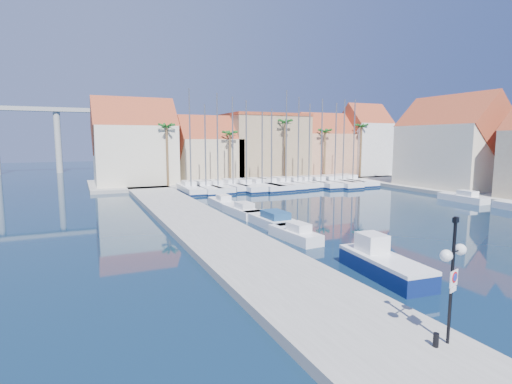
# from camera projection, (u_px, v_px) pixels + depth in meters

# --- Properties ---
(ground) EXTENTS (260.00, 260.00, 0.00)m
(ground) POSITION_uv_depth(u_px,v_px,m) (407.00, 260.00, 24.83)
(ground) COLOR #081C31
(ground) RESTS_ON ground
(quay_west) EXTENTS (6.00, 77.00, 0.50)m
(quay_west) POSITION_uv_depth(u_px,v_px,m) (204.00, 226.00, 33.34)
(quay_west) COLOR gray
(quay_west) RESTS_ON ground
(shore_north) EXTENTS (54.00, 16.00, 0.50)m
(shore_north) POSITION_uv_depth(u_px,v_px,m) (250.00, 179.00, 72.26)
(shore_north) COLOR gray
(shore_north) RESTS_ON ground
(shore_east) EXTENTS (12.00, 60.00, 0.50)m
(shore_east) POSITION_uv_depth(u_px,v_px,m) (507.00, 196.00, 51.36)
(shore_east) COLOR gray
(shore_east) RESTS_ON ground
(lamp_post) EXTENTS (1.46, 0.73, 4.45)m
(lamp_post) POSITION_uv_depth(u_px,v_px,m) (453.00, 261.00, 13.39)
(lamp_post) COLOR black
(lamp_post) RESTS_ON quay_west
(bollard) EXTENTS (0.20, 0.20, 0.49)m
(bollard) POSITION_uv_depth(u_px,v_px,m) (436.00, 340.00, 13.50)
(bollard) COLOR black
(bollard) RESTS_ON quay_west
(fishing_boat) EXTENTS (2.55, 6.24, 2.13)m
(fishing_boat) POSITION_uv_depth(u_px,v_px,m) (383.00, 263.00, 22.01)
(fishing_boat) COLOR #0E1D53
(fishing_boat) RESTS_ON ground
(motorboat_west_0) EXTENTS (2.02, 5.16, 1.40)m
(motorboat_west_0) POSITION_uv_depth(u_px,v_px,m) (295.00, 234.00, 29.70)
(motorboat_west_0) COLOR white
(motorboat_west_0) RESTS_ON ground
(motorboat_west_1) EXTENTS (2.55, 7.42, 1.40)m
(motorboat_west_1) POSITION_uv_depth(u_px,v_px,m) (272.00, 220.00, 34.68)
(motorboat_west_1) COLOR white
(motorboat_west_1) RESTS_ON ground
(motorboat_west_2) EXTENTS (2.14, 5.87, 1.40)m
(motorboat_west_2) POSITION_uv_depth(u_px,v_px,m) (242.00, 211.00, 39.34)
(motorboat_west_2) COLOR white
(motorboat_west_2) RESTS_ON ground
(motorboat_west_3) EXTENTS (1.88, 5.46, 1.40)m
(motorboat_west_3) POSITION_uv_depth(u_px,v_px,m) (222.00, 202.00, 44.47)
(motorboat_west_3) COLOR white
(motorboat_west_3) RESTS_ON ground
(motorboat_east_1) EXTENTS (1.90, 5.90, 1.40)m
(motorboat_east_1) POSITION_uv_depth(u_px,v_px,m) (463.00, 197.00, 48.17)
(motorboat_east_1) COLOR white
(motorboat_east_1) RESTS_ON ground
(sailboat_0) EXTENTS (2.66, 9.14, 14.36)m
(sailboat_0) POSITION_uv_depth(u_px,v_px,m) (190.00, 188.00, 56.15)
(sailboat_0) COLOR white
(sailboat_0) RESTS_ON ground
(sailboat_1) EXTENTS (3.02, 9.82, 12.28)m
(sailboat_1) POSITION_uv_depth(u_px,v_px,m) (205.00, 188.00, 56.74)
(sailboat_1) COLOR white
(sailboat_1) RESTS_ON ground
(sailboat_2) EXTENTS (2.47, 9.24, 13.88)m
(sailboat_2) POSITION_uv_depth(u_px,v_px,m) (217.00, 187.00, 57.68)
(sailboat_2) COLOR white
(sailboat_2) RESTS_ON ground
(sailboat_3) EXTENTS (2.71, 8.53, 13.54)m
(sailboat_3) POSITION_uv_depth(u_px,v_px,m) (232.00, 186.00, 59.06)
(sailboat_3) COLOR white
(sailboat_3) RESTS_ON ground
(sailboat_4) EXTENTS (2.87, 10.15, 13.04)m
(sailboat_4) POSITION_uv_depth(u_px,v_px,m) (245.00, 186.00, 59.01)
(sailboat_4) COLOR white
(sailboat_4) RESTS_ON ground
(sailboat_5) EXTENTS (3.69, 11.10, 11.56)m
(sailboat_5) POSITION_uv_depth(u_px,v_px,m) (260.00, 185.00, 60.20)
(sailboat_5) COLOR white
(sailboat_5) RESTS_ON ground
(sailboat_6) EXTENTS (3.28, 10.62, 11.97)m
(sailboat_6) POSITION_uv_depth(u_px,v_px,m) (269.00, 185.00, 60.75)
(sailboat_6) COLOR white
(sailboat_6) RESTS_ON ground
(sailboat_7) EXTENTS (2.73, 10.24, 14.76)m
(sailboat_7) POSITION_uv_depth(u_px,v_px,m) (284.00, 184.00, 62.01)
(sailboat_7) COLOR white
(sailboat_7) RESTS_ON ground
(sailboat_8) EXTENTS (3.11, 9.04, 13.82)m
(sailboat_8) POSITION_uv_depth(u_px,v_px,m) (296.00, 183.00, 62.51)
(sailboat_8) COLOR white
(sailboat_8) RESTS_ON ground
(sailboat_9) EXTENTS (2.29, 8.20, 12.93)m
(sailboat_9) POSITION_uv_depth(u_px,v_px,m) (307.00, 183.00, 63.52)
(sailboat_9) COLOR white
(sailboat_9) RESTS_ON ground
(sailboat_10) EXTENTS (3.05, 10.65, 13.69)m
(sailboat_10) POSITION_uv_depth(u_px,v_px,m) (319.00, 183.00, 63.83)
(sailboat_10) COLOR white
(sailboat_10) RESTS_ON ground
(sailboat_11) EXTENTS (3.41, 11.97, 13.13)m
(sailboat_11) POSITION_uv_depth(u_px,v_px,m) (332.00, 182.00, 64.48)
(sailboat_11) COLOR white
(sailboat_11) RESTS_ON ground
(sailboat_12) EXTENTS (2.89, 10.19, 13.81)m
(sailboat_12) POSITION_uv_depth(u_px,v_px,m) (340.00, 181.00, 65.76)
(sailboat_12) COLOR white
(sailboat_12) RESTS_ON ground
(sailboat_13) EXTENTS (3.47, 11.56, 13.86)m
(sailboat_13) POSITION_uv_depth(u_px,v_px,m) (350.00, 181.00, 66.69)
(sailboat_13) COLOR white
(sailboat_13) RESTS_ON ground
(building_0) EXTENTS (12.30, 9.00, 13.50)m
(building_0) POSITION_uv_depth(u_px,v_px,m) (135.00, 145.00, 62.40)
(building_0) COLOR beige
(building_0) RESTS_ON shore_north
(building_1) EXTENTS (10.30, 8.00, 11.00)m
(building_1) POSITION_uv_depth(u_px,v_px,m) (208.00, 152.00, 67.44)
(building_1) COLOR tan
(building_1) RESTS_ON shore_north
(building_2) EXTENTS (14.20, 10.20, 11.50)m
(building_2) POSITION_uv_depth(u_px,v_px,m) (265.00, 146.00, 72.69)
(building_2) COLOR #9A865F
(building_2) RESTS_ON shore_north
(building_3) EXTENTS (10.30, 8.00, 12.00)m
(building_3) POSITION_uv_depth(u_px,v_px,m) (323.00, 148.00, 76.71)
(building_3) COLOR tan
(building_3) RESTS_ON shore_north
(building_4) EXTENTS (8.30, 8.00, 14.00)m
(building_4) POSITION_uv_depth(u_px,v_px,m) (364.00, 142.00, 79.32)
(building_4) COLOR silver
(building_4) RESTS_ON shore_north
(building_6) EXTENTS (9.00, 14.30, 13.50)m
(building_6) POSITION_uv_depth(u_px,v_px,m) (451.00, 146.00, 58.67)
(building_6) COLOR beige
(building_6) RESTS_ON shore_east
(palm_0) EXTENTS (2.60, 2.60, 10.15)m
(palm_0) POSITION_uv_depth(u_px,v_px,m) (167.00, 128.00, 59.17)
(palm_0) COLOR brown
(palm_0) RESTS_ON shore_north
(palm_1) EXTENTS (2.60, 2.60, 9.15)m
(palm_1) POSITION_uv_depth(u_px,v_px,m) (230.00, 135.00, 63.36)
(palm_1) COLOR brown
(palm_1) RESTS_ON shore_north
(palm_2) EXTENTS (2.60, 2.60, 11.15)m
(palm_2) POSITION_uv_depth(u_px,v_px,m) (285.00, 124.00, 67.18)
(palm_2) COLOR brown
(palm_2) RESTS_ON shore_north
(palm_3) EXTENTS (2.60, 2.60, 9.65)m
(palm_3) POSITION_uv_depth(u_px,v_px,m) (325.00, 133.00, 70.61)
(palm_3) COLOR brown
(palm_3) RESTS_ON shore_north
(palm_4) EXTENTS (2.60, 2.60, 10.65)m
(palm_4) POSITION_uv_depth(u_px,v_px,m) (362.00, 128.00, 73.74)
(palm_4) COLOR brown
(palm_4) RESTS_ON shore_north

